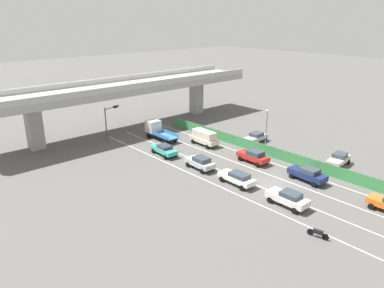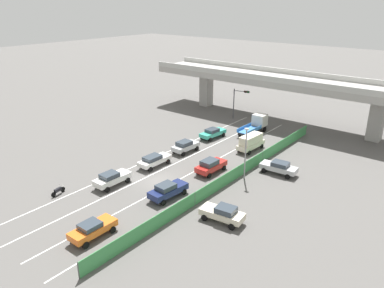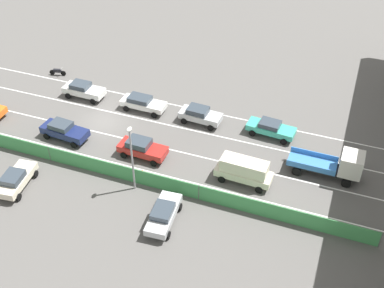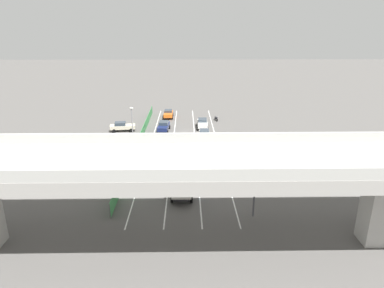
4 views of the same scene
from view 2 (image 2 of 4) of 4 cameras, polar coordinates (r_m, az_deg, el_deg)
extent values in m
plane|color=#565451|center=(44.95, -5.21, -5.61)|extent=(300.00, 300.00, 0.00)
cube|color=silver|center=(51.85, -5.22, -1.84)|extent=(0.14, 46.95, 0.01)
cube|color=silver|center=(49.65, -2.30, -2.84)|extent=(0.14, 46.95, 0.01)
cube|color=silver|center=(47.60, 0.90, -3.92)|extent=(0.14, 46.95, 0.01)
cube|color=silver|center=(45.74, 4.37, -5.08)|extent=(0.14, 46.95, 0.01)
cube|color=#A09E99|center=(67.14, 13.45, 9.31)|extent=(50.37, 8.34, 1.12)
cube|color=#B2B2AD|center=(63.42, 11.90, 9.69)|extent=(50.37, 0.30, 0.90)
cube|color=#B2B2AD|center=(70.53, 14.98, 10.56)|extent=(50.37, 0.30, 0.90)
cube|color=#A09E99|center=(76.12, 2.19, 8.28)|extent=(2.02, 2.02, 6.50)
cube|color=#A09E99|center=(63.00, 26.37, 3.32)|extent=(2.02, 2.02, 6.50)
cube|color=#3D8E4C|center=(44.56, 6.20, -4.79)|extent=(0.06, 42.95, 1.55)
cylinder|color=#4C514C|center=(31.42, -16.96, -18.05)|extent=(0.10, 0.10, 1.55)
cylinder|color=#4C514C|center=(39.38, 0.43, -8.36)|extent=(0.10, 0.10, 1.55)
cylinder|color=#4C514C|center=(50.23, 10.68, -1.96)|extent=(0.10, 0.10, 1.55)
cylinder|color=#4C514C|center=(62.50, 17.04, 2.11)|extent=(0.10, 0.10, 1.55)
cube|color=beige|center=(54.06, 8.94, -0.12)|extent=(1.91, 4.96, 0.65)
cube|color=beige|center=(53.74, 9.00, 0.78)|extent=(1.67, 4.07, 1.14)
cylinder|color=black|center=(55.98, 9.10, 0.10)|extent=(0.24, 0.65, 0.64)
cylinder|color=black|center=(55.16, 10.60, -0.33)|extent=(0.24, 0.65, 0.64)
cylinder|color=black|center=(53.36, 7.17, -0.87)|extent=(0.24, 0.65, 0.64)
cylinder|color=black|center=(52.50, 8.72, -1.33)|extent=(0.24, 0.65, 0.64)
cube|color=orange|center=(35.75, -14.88, -12.46)|extent=(1.76, 4.43, 0.64)
cube|color=#333D47|center=(35.33, -15.31, -11.89)|extent=(1.54, 1.84, 0.45)
cylinder|color=black|center=(37.33, -13.77, -11.66)|extent=(0.22, 0.64, 0.64)
cylinder|color=black|center=(36.16, -12.02, -12.67)|extent=(0.22, 0.64, 0.64)
cylinder|color=black|center=(35.95, -17.61, -13.50)|extent=(0.22, 0.64, 0.64)
cylinder|color=black|center=(34.73, -15.93, -14.64)|extent=(0.22, 0.64, 0.64)
cube|color=red|center=(46.65, 2.95, -3.40)|extent=(1.91, 4.51, 0.66)
cube|color=#333D47|center=(46.14, 2.70, -2.82)|extent=(1.63, 2.10, 0.60)
cylinder|color=black|center=(48.45, 3.20, -3.08)|extent=(0.24, 0.65, 0.64)
cylinder|color=black|center=(47.49, 4.91, -3.64)|extent=(0.24, 0.65, 0.64)
cylinder|color=black|center=(46.28, 0.90, -4.25)|extent=(0.24, 0.65, 0.64)
cylinder|color=black|center=(45.28, 2.65, -4.88)|extent=(0.24, 0.65, 0.64)
cube|color=silver|center=(44.36, -12.06, -5.22)|extent=(1.80, 4.49, 0.68)
cube|color=#333D47|center=(43.91, -12.49, -4.69)|extent=(1.56, 1.97, 0.50)
cylinder|color=black|center=(46.04, -11.23, -4.83)|extent=(0.23, 0.64, 0.64)
cylinder|color=black|center=(44.81, -9.80, -5.48)|extent=(0.23, 0.64, 0.64)
cylinder|color=black|center=(44.42, -14.25, -6.10)|extent=(0.23, 0.64, 0.64)
cylinder|color=black|center=(43.15, -12.85, -6.82)|extent=(0.23, 0.64, 0.64)
cube|color=#B7BABC|center=(52.82, -0.98, -0.38)|extent=(1.96, 4.28, 0.63)
cube|color=#333D47|center=(52.41, -1.20, 0.13)|extent=(1.64, 2.09, 0.53)
cylinder|color=black|center=(54.52, -0.64, -0.21)|extent=(0.25, 0.65, 0.64)
cylinder|color=black|center=(53.43, 0.75, -0.66)|extent=(0.25, 0.65, 0.64)
cylinder|color=black|center=(52.60, -2.74, -1.05)|extent=(0.25, 0.65, 0.64)
cylinder|color=black|center=(51.47, -1.34, -1.55)|extent=(0.25, 0.65, 0.64)
cube|color=navy|center=(40.93, -3.65, -7.10)|extent=(2.08, 4.74, 0.70)
cube|color=#333D47|center=(40.44, -4.01, -6.50)|extent=(1.68, 2.08, 0.52)
cylinder|color=black|center=(42.69, -2.90, -6.59)|extent=(0.27, 0.65, 0.64)
cylinder|color=black|center=(41.58, -1.20, -7.37)|extent=(0.27, 0.65, 0.64)
cylinder|color=black|center=(40.84, -6.10, -8.06)|extent=(0.27, 0.65, 0.64)
cylinder|color=black|center=(39.68, -4.41, -8.93)|extent=(0.27, 0.65, 0.64)
cube|color=teal|center=(58.27, 3.20, 1.66)|extent=(2.08, 4.76, 0.58)
cube|color=#333D47|center=(57.99, 3.11, 2.11)|extent=(1.66, 2.06, 0.46)
cylinder|color=black|center=(60.08, 3.55, 1.81)|extent=(0.27, 0.66, 0.64)
cylinder|color=black|center=(59.06, 4.82, 1.43)|extent=(0.27, 0.66, 0.64)
cylinder|color=black|center=(57.84, 1.53, 1.06)|extent=(0.27, 0.66, 0.64)
cylinder|color=black|center=(56.78, 2.81, 0.65)|extent=(0.27, 0.66, 0.64)
cube|color=white|center=(48.57, -5.72, -2.52)|extent=(1.80, 4.72, 0.57)
cube|color=#333D47|center=(48.12, -6.07, -2.09)|extent=(1.55, 2.32, 0.48)
cylinder|color=black|center=(50.33, -5.09, -2.17)|extent=(0.23, 0.64, 0.64)
cylinder|color=black|center=(49.22, -3.68, -2.68)|extent=(0.23, 0.64, 0.64)
cylinder|color=black|center=(48.34, -7.76, -3.31)|extent=(0.23, 0.64, 0.64)
cylinder|color=black|center=(47.19, -6.35, -3.87)|extent=(0.23, 0.64, 0.64)
cube|color=black|center=(60.79, 9.23, 2.21)|extent=(1.67, 6.25, 0.25)
cube|color=beige|center=(62.28, 10.31, 3.63)|extent=(2.05, 1.89, 1.88)
cube|color=#3875BC|center=(59.91, 8.74, 2.13)|extent=(2.07, 4.23, 0.10)
cube|color=#3875BC|center=(60.30, 7.96, 2.55)|extent=(0.11, 4.22, 0.52)
cube|color=#3875BC|center=(59.36, 9.56, 2.16)|extent=(0.11, 4.22, 0.52)
cylinder|color=black|center=(63.12, 9.40, 2.60)|extent=(0.27, 0.80, 0.80)
cylinder|color=black|center=(62.20, 11.01, 2.21)|extent=(0.27, 0.80, 0.80)
cylinder|color=black|center=(59.66, 7.33, 1.61)|extent=(0.27, 0.80, 0.80)
cylinder|color=black|center=(58.68, 9.00, 1.18)|extent=(0.27, 0.80, 0.80)
cylinder|color=black|center=(44.61, -19.13, -6.58)|extent=(0.22, 0.61, 0.60)
cylinder|color=black|center=(43.82, -20.39, -7.26)|extent=(0.22, 0.61, 0.60)
cube|color=black|center=(44.09, -19.80, -6.60)|extent=(0.46, 0.96, 0.36)
cylinder|color=#B2B2B2|center=(44.27, -19.33, -5.92)|extent=(0.59, 0.15, 0.03)
cube|color=beige|center=(36.91, 4.61, -10.59)|extent=(4.51, 2.25, 0.63)
cube|color=#333D47|center=(36.45, 5.19, -9.96)|extent=(2.03, 1.74, 0.55)
cylinder|color=black|center=(37.10, 1.90, -11.20)|extent=(0.66, 0.30, 0.64)
cylinder|color=black|center=(38.39, 3.22, -10.02)|extent=(0.66, 0.30, 0.64)
cylinder|color=black|center=(35.97, 6.06, -12.48)|extent=(0.66, 0.30, 0.64)
cylinder|color=black|center=(37.30, 7.26, -11.20)|extent=(0.66, 0.30, 0.64)
cube|color=#B2B5B7|center=(47.47, 13.08, -3.55)|extent=(4.63, 2.07, 0.60)
cube|color=#333D47|center=(47.19, 13.34, -2.98)|extent=(2.10, 1.66, 0.50)
cylinder|color=black|center=(47.44, 10.93, -4.00)|extent=(0.66, 0.27, 0.64)
cylinder|color=black|center=(48.89, 11.75, -3.28)|extent=(0.66, 0.27, 0.64)
cylinder|color=black|center=(46.46, 14.38, -4.86)|extent=(0.66, 0.27, 0.64)
cylinder|color=black|center=(47.94, 15.11, -4.10)|extent=(0.66, 0.27, 0.64)
cylinder|color=#47474C|center=(67.71, 6.38, 6.10)|extent=(0.18, 0.18, 5.50)
cylinder|color=#47474C|center=(66.71, 7.51, 8.00)|extent=(2.53, 0.68, 0.12)
cube|color=black|center=(66.40, 8.36, 7.89)|extent=(1.00, 0.48, 0.32)
sphere|color=#390706|center=(66.34, 8.06, 7.89)|extent=(0.20, 0.20, 0.20)
sphere|color=#3B2806|center=(66.25, 8.31, 7.86)|extent=(0.20, 0.20, 0.20)
sphere|color=green|center=(66.16, 8.56, 7.83)|extent=(0.20, 0.20, 0.20)
cylinder|color=gray|center=(44.58, 8.15, -1.66)|extent=(0.16, 0.16, 6.10)
ellipsoid|color=silver|center=(43.44, 8.36, 2.28)|extent=(0.60, 0.36, 0.28)
cone|color=orange|center=(46.46, 5.92, -4.32)|extent=(0.36, 0.36, 0.56)
cube|color=black|center=(46.58, 5.91, -4.61)|extent=(0.47, 0.47, 0.03)
camera|label=1|loc=(62.05, -47.44, 13.21)|focal=34.45mm
camera|label=3|loc=(51.70, 50.28, 24.01)|focal=45.59mm
camera|label=4|loc=(88.79, 21.20, 17.90)|focal=31.71mm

